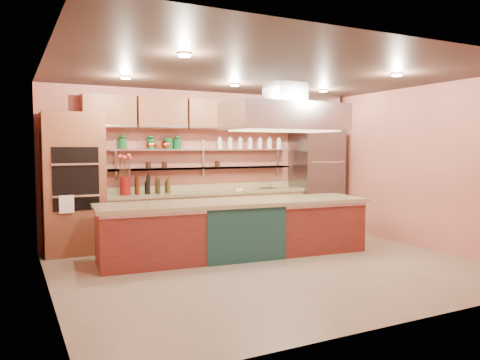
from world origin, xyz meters
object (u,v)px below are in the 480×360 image
copper_kettle (166,145)px  island (236,229)px  kitchen_scale (238,188)px  refrigerator (316,181)px  green_canister (168,144)px  flower_vase (125,186)px

copper_kettle → island: bearing=-67.2°
kitchen_scale → island: bearing=-120.9°
island → copper_kettle: size_ratio=22.04×
refrigerator → island: (-2.51, -1.32, -0.60)m
kitchen_scale → copper_kettle: copper_kettle is taller
kitchen_scale → green_canister: (-1.30, 0.22, 0.84)m
copper_kettle → green_canister: green_canister is taller
green_canister → island: bearing=-68.4°
flower_vase → kitchen_scale: 2.15m
green_canister → copper_kettle: bearing=180.0°
refrigerator → flower_vase: bearing=179.9°
kitchen_scale → green_canister: 1.56m
island → flower_vase: 2.08m
copper_kettle → green_canister: (0.04, 0.00, 0.02)m
island → copper_kettle: copper_kettle is taller
refrigerator → island: 2.90m
island → green_canister: (-0.62, 1.55, 1.37)m
refrigerator → green_canister: 3.22m
kitchen_scale → copper_kettle: 1.59m
refrigerator → copper_kettle: size_ratio=10.82×
flower_vase → copper_kettle: 1.09m
copper_kettle → flower_vase: bearing=-164.7°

